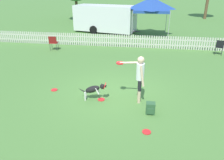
% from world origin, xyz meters
% --- Properties ---
extents(ground_plane, '(240.00, 240.00, 0.00)m').
position_xyz_m(ground_plane, '(0.00, 0.00, 0.00)').
color(ground_plane, '#4C7A38').
extents(handler_person, '(1.05, 0.61, 1.73)m').
position_xyz_m(handler_person, '(0.89, -0.52, 1.09)').
color(handler_person, beige).
rests_on(handler_person, ground_plane).
extents(leaping_dog, '(1.09, 0.32, 0.71)m').
position_xyz_m(leaping_dog, '(-0.72, -0.64, 0.44)').
color(leaping_dog, black).
rests_on(leaping_dog, ground_plane).
extents(frisbee_near_handler, '(0.26, 0.26, 0.02)m').
position_xyz_m(frisbee_near_handler, '(1.23, -2.33, 0.01)').
color(frisbee_near_handler, red).
rests_on(frisbee_near_handler, ground_plane).
extents(frisbee_near_dog, '(0.26, 0.26, 0.02)m').
position_xyz_m(frisbee_near_dog, '(-2.52, -0.12, 0.01)').
color(frisbee_near_dog, red).
rests_on(frisbee_near_dog, ground_plane).
extents(frisbee_midfield, '(0.26, 0.26, 0.02)m').
position_xyz_m(frisbee_midfield, '(-0.46, -0.62, 0.01)').
color(frisbee_midfield, red).
rests_on(frisbee_midfield, ground_plane).
extents(backpack_on_grass, '(0.30, 0.29, 0.39)m').
position_xyz_m(backpack_on_grass, '(1.34, -1.28, 0.19)').
color(backpack_on_grass, '#2D5633').
rests_on(backpack_on_grass, ground_plane).
extents(picket_fence, '(21.22, 0.04, 0.84)m').
position_xyz_m(picket_fence, '(0.00, 6.98, 0.42)').
color(picket_fence, beige).
rests_on(picket_fence, ground_plane).
extents(folding_chair_blue_left, '(0.54, 0.56, 0.92)m').
position_xyz_m(folding_chair_blue_left, '(5.48, 6.03, 0.56)').
color(folding_chair_blue_left, '#333338').
rests_on(folding_chair_blue_left, ground_plane).
extents(folding_chair_center, '(0.55, 0.57, 0.93)m').
position_xyz_m(folding_chair_center, '(-4.84, 5.50, 0.56)').
color(folding_chair_center, '#333338').
rests_on(folding_chair_center, ground_plane).
extents(canopy_tent_main, '(2.79, 2.79, 3.05)m').
position_xyz_m(canopy_tent_main, '(1.34, 10.69, 2.50)').
color(canopy_tent_main, '#B2B2B2').
rests_on(canopy_tent_main, ground_plane).
extents(equipment_trailer, '(6.16, 3.22, 2.29)m').
position_xyz_m(equipment_trailer, '(-2.60, 11.85, 1.21)').
color(equipment_trailer, white).
rests_on(equipment_trailer, ground_plane).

